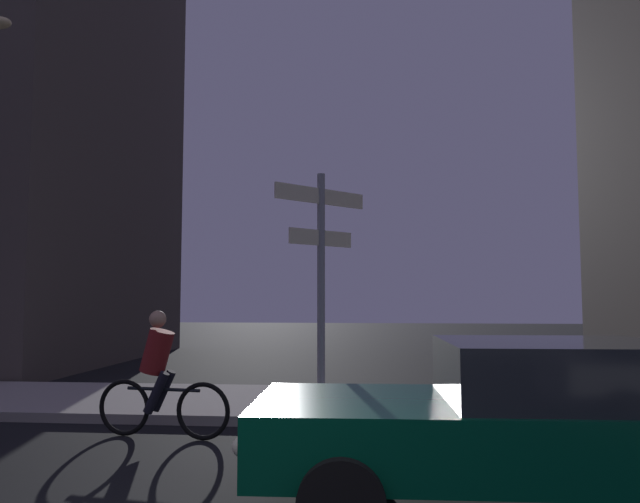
% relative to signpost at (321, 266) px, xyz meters
% --- Properties ---
extents(sidewalk_kerb, '(40.00, 3.02, 0.14)m').
position_rel_signpost_xyz_m(sidewalk_kerb, '(-0.37, 0.68, -2.19)').
color(sidewalk_kerb, '#9E9991').
rests_on(sidewalk_kerb, ground_plane).
extents(signpost, '(1.26, 1.26, 3.55)m').
position_rel_signpost_xyz_m(signpost, '(0.00, 0.00, 0.00)').
color(signpost, gray).
rests_on(signpost, sidewalk_kerb).
extents(car_far_oncoming, '(4.56, 2.09, 1.41)m').
position_rel_signpost_xyz_m(car_far_oncoming, '(2.08, -3.81, -1.52)').
color(car_far_oncoming, '#05472D').
rests_on(car_far_oncoming, ground_plane).
extents(cyclist, '(1.81, 0.38, 1.61)m').
position_rel_signpost_xyz_m(cyclist, '(-1.93, -1.57, -1.51)').
color(cyclist, black).
rests_on(cyclist, ground_plane).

